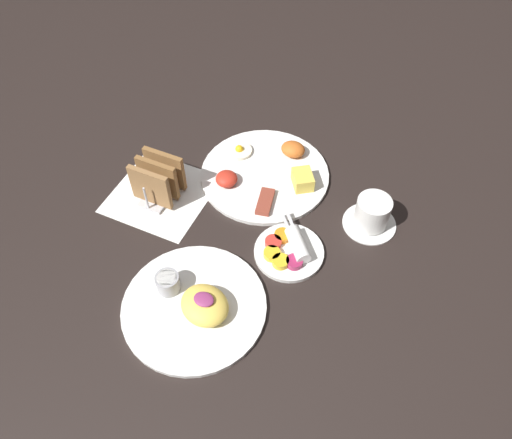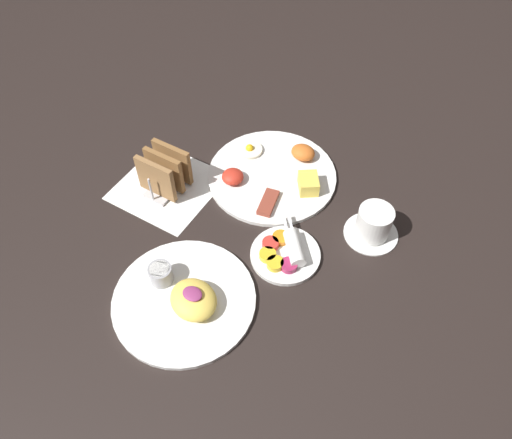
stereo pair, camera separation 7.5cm
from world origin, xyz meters
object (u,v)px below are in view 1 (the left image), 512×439
Objects in this scene: plate_breakfast at (266,173)px; plate_condiments at (289,250)px; toast_rack at (158,179)px; plate_foreground at (195,304)px; coffee_cup at (372,214)px.

plate_condiments is (0.14, -0.19, 0.00)m from plate_breakfast.
toast_rack is at bearing 174.43° from plate_condiments.
toast_rack is (-0.22, 0.23, 0.04)m from plate_foreground.
plate_condiments is at bearing -5.57° from toast_rack.
coffee_cup reaches higher than plate_breakfast.
plate_foreground is at bearing -87.60° from plate_breakfast.
toast_rack reaches higher than plate_breakfast.
plate_foreground is 0.43m from coffee_cup.
toast_rack reaches higher than coffee_cup.
plate_condiments is at bearing -54.58° from plate_breakfast.
plate_foreground is 2.48× the size of toast_rack.
plate_foreground is 2.40× the size of coffee_cup.
coffee_cup is at bearing 47.69° from plate_condiments.
plate_breakfast is at bearing 92.40° from plate_foreground.
plate_foreground is (0.02, -0.39, 0.00)m from plate_breakfast.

